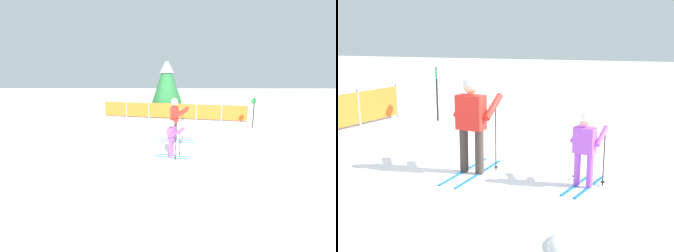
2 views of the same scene
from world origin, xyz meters
The scene contains 7 objects.
ground_plane centered at (0.00, 0.00, 0.00)m, with size 60.00×60.00×0.00m, color white.
skier_adult centered at (0.12, -0.13, 1.01)m, with size 1.62×0.78×1.68m.
skier_child centered at (-0.01, -2.05, 0.70)m, with size 1.14×0.63×1.19m.
safety_fence centered at (0.02, 4.58, 0.48)m, with size 8.11×1.87×0.96m.
conifer_far centered at (-0.29, 6.07, 2.15)m, with size 1.87×1.87×3.47m.
trail_marker centered at (3.90, 2.34, 0.89)m, with size 0.27×0.10×1.45m.
snow_mound centered at (-1.99, -2.17, 0.00)m, with size 0.72×0.61×0.29m, color white.
Camera 1 is at (-0.05, -10.06, 2.73)m, focal length 28.00 mm.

